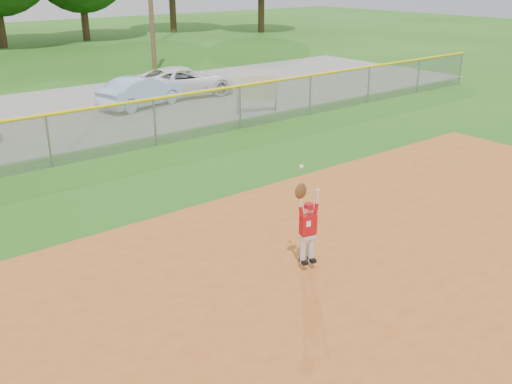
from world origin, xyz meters
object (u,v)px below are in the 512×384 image
ballplayer (307,223)px  sponsor_sign (257,88)px  car_blue (142,92)px  car_white_b (183,81)px

ballplayer → sponsor_sign: bearing=55.5°
sponsor_sign → ballplayer: ballplayer is taller
car_blue → sponsor_sign: sponsor_sign is taller
sponsor_sign → ballplayer: size_ratio=0.83×
car_blue → car_white_b: car_white_b is taller
car_white_b → ballplayer: size_ratio=2.41×
car_white_b → sponsor_sign: size_ratio=2.90×
sponsor_sign → ballplayer: bearing=-124.5°
car_white_b → ballplayer: bearing=161.8°
car_blue → ballplayer: (-4.09, -13.93, 0.32)m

